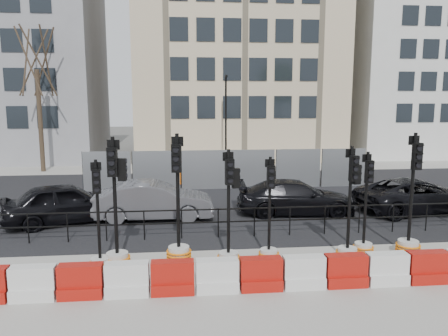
{
  "coord_description": "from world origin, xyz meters",
  "views": [
    {
      "loc": [
        -2.4,
        -12.58,
        4.56
      ],
      "look_at": [
        -0.83,
        3.0,
        2.05
      ],
      "focal_mm": 35.0,
      "sensor_mm": 36.0,
      "label": 1
    }
  ],
  "objects": [
    {
      "name": "traffic_signal_a",
      "position": [
        -4.57,
        -1.25,
        0.62
      ],
      "size": [
        0.59,
        0.59,
        3.0
      ],
      "rotation": [
        0.0,
        0.0,
        0.17
      ],
      "color": "#BBBBB6",
      "rests_on": "ground"
    },
    {
      "name": "car_c",
      "position": [
        2.13,
        3.96,
        0.68
      ],
      "size": [
        2.44,
        4.88,
        1.35
      ],
      "primitive_type": "imported",
      "rotation": [
        0.0,
        0.0,
        1.51
      ],
      "color": "black",
      "rests_on": "ground"
    },
    {
      "name": "car_b",
      "position": [
        -3.42,
        3.67,
        0.73
      ],
      "size": [
        1.57,
        4.45,
        1.46
      ],
      "primitive_type": "imported",
      "rotation": [
        0.0,
        0.0,
        1.57
      ],
      "color": "#4D4E53",
      "rests_on": "ground"
    },
    {
      "name": "road",
      "position": [
        0.0,
        7.0,
        0.01
      ],
      "size": [
        40.0,
        14.0,
        0.03
      ],
      "primitive_type": "cube",
      "color": "black",
      "rests_on": "ground"
    },
    {
      "name": "traffic_signal_b",
      "position": [
        -4.13,
        -1.09,
        0.85
      ],
      "size": [
        0.7,
        0.7,
        3.58
      ],
      "rotation": [
        0.0,
        0.0,
        -0.07
      ],
      "color": "#BBBBB6",
      "rests_on": "ground"
    },
    {
      "name": "building_white",
      "position": [
        17.0,
        21.99,
        8.0
      ],
      "size": [
        12.0,
        9.06,
        16.0
      ],
      "color": "silver",
      "rests_on": "ground"
    },
    {
      "name": "traffic_signal_f",
      "position": [
        2.26,
        -1.22,
        0.78
      ],
      "size": [
        0.65,
        0.65,
        3.28
      ],
      "rotation": [
        0.0,
        0.0,
        0.25
      ],
      "color": "#BBBBB6",
      "rests_on": "ground"
    },
    {
      "name": "traffic_signal_e",
      "position": [
        0.04,
        -1.03,
        0.62
      ],
      "size": [
        0.59,
        0.59,
        2.98
      ],
      "rotation": [
        0.0,
        0.0,
        -0.01
      ],
      "color": "#BBBBB6",
      "rests_on": "ground"
    },
    {
      "name": "building_cream",
      "position": [
        2.0,
        21.99,
        9.0
      ],
      "size": [
        15.0,
        10.06,
        18.0
      ],
      "color": "tan",
      "rests_on": "ground"
    },
    {
      "name": "sidewalk_near",
      "position": [
        0.0,
        -3.0,
        0.01
      ],
      "size": [
        40.0,
        6.0,
        0.02
      ],
      "primitive_type": "cube",
      "color": "gray",
      "rests_on": "ground"
    },
    {
      "name": "car_d",
      "position": [
        7.07,
        3.76,
        0.69
      ],
      "size": [
        3.89,
        5.68,
        1.37
      ],
      "primitive_type": "imported",
      "rotation": [
        0.0,
        0.0,
        1.74
      ],
      "color": "black",
      "rests_on": "ground"
    },
    {
      "name": "building_grey",
      "position": [
        -14.0,
        21.99,
        7.0
      ],
      "size": [
        11.0,
        9.06,
        14.0
      ],
      "color": "gray",
      "rests_on": "ground"
    },
    {
      "name": "heras_fencing",
      "position": [
        -0.01,
        9.8,
        0.68
      ],
      "size": [
        14.33,
        1.72,
        2.0
      ],
      "color": "gray",
      "rests_on": "ground"
    },
    {
      "name": "lamp_post_far",
      "position": [
        0.5,
        14.98,
        3.22
      ],
      "size": [
        0.12,
        0.56,
        6.0
      ],
      "color": "black",
      "rests_on": "ground"
    },
    {
      "name": "car_a",
      "position": [
        -6.6,
        3.54,
        0.76
      ],
      "size": [
        4.71,
        5.62,
        1.52
      ],
      "primitive_type": "imported",
      "rotation": [
        0.0,
        0.0,
        1.93
      ],
      "color": "black",
      "rests_on": "ground"
    },
    {
      "name": "tree_bare_far",
      "position": [
        -11.0,
        15.5,
        6.65
      ],
      "size": [
        2.0,
        2.0,
        9.0
      ],
      "color": "#473828",
      "rests_on": "ground"
    },
    {
      "name": "kerb_railing",
      "position": [
        0.0,
        1.2,
        0.69
      ],
      "size": [
        18.0,
        0.04,
        1.0
      ],
      "color": "black",
      "rests_on": "ground"
    },
    {
      "name": "traffic_signal_d",
      "position": [
        -1.12,
        -1.24,
        0.77
      ],
      "size": [
        0.64,
        0.64,
        3.23
      ],
      "rotation": [
        0.0,
        0.0,
        0.13
      ],
      "color": "#BBBBB6",
      "rests_on": "ground"
    },
    {
      "name": "ground",
      "position": [
        0.0,
        0.0,
        0.0
      ],
      "size": [
        120.0,
        120.0,
        0.0
      ],
      "primitive_type": "plane",
      "color": "#51514C",
      "rests_on": "ground"
    },
    {
      "name": "traffic_signal_h",
      "position": [
        4.22,
        -0.91,
        0.74
      ],
      "size": [
        0.71,
        0.71,
        3.6
      ],
      "rotation": [
        0.0,
        0.0,
        0.07
      ],
      "color": "#BBBBB6",
      "rests_on": "ground"
    },
    {
      "name": "barrier_row",
      "position": [
        0.0,
        -2.8,
        0.37
      ],
      "size": [
        14.65,
        0.5,
        0.8
      ],
      "color": "#AB150D",
      "rests_on": "ground"
    },
    {
      "name": "traffic_signal_g",
      "position": [
        2.9,
        -0.81,
        0.63
      ],
      "size": [
        0.6,
        0.6,
        3.06
      ],
      "rotation": [
        0.0,
        0.0,
        0.09
      ],
      "color": "#BBBBB6",
      "rests_on": "ground"
    },
    {
      "name": "traffic_signal_c",
      "position": [
        -2.49,
        -0.77,
        0.75
      ],
      "size": [
        0.71,
        0.71,
        3.62
      ],
      "rotation": [
        0.0,
        0.0,
        -0.15
      ],
      "color": "#BBBBB6",
      "rests_on": "ground"
    },
    {
      "name": "sidewalk_far",
      "position": [
        0.0,
        16.0,
        0.01
      ],
      "size": [
        40.0,
        4.0,
        0.02
      ],
      "primitive_type": "cube",
      "color": "gray",
      "rests_on": "ground"
    }
  ]
}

